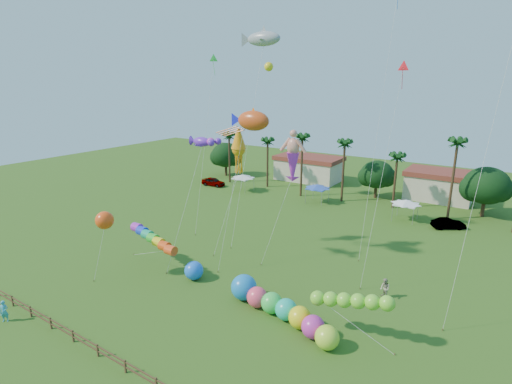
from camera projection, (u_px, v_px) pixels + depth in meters
The scene contains 21 objects.
ground at pixel (187, 328), 31.87m from camera, with size 160.00×160.00×0.00m, color #285116.
tree_line at pixel (391, 176), 64.14m from camera, with size 69.46×8.91×11.00m.
buildings_row at pixel (362, 177), 73.12m from camera, with size 35.00×7.00×4.00m.
tent_row at pixel (316, 187), 63.49m from camera, with size 31.00×4.00×0.60m.
fence at pixel (125, 365), 26.89m from camera, with size 36.12×0.12×1.00m.
car_a at pixel (213, 182), 74.84m from camera, with size 1.84×4.58×1.56m, color #4C4C54.
car_b at pixel (448, 224), 53.16m from camera, with size 1.48×4.25×1.40m, color #4C4C54.
spectator_a at pixel (4, 311), 32.57m from camera, with size 0.68×0.44×1.85m, color teal.
spectator_b at pixel (385, 289), 36.10m from camera, with size 0.92×0.72×1.89m, color #9C9982.
caterpillar_inflatable at pixel (278, 307), 33.11m from camera, with size 11.41×4.61×2.34m.
blue_ball at pixel (194, 270), 39.54m from camera, with size 1.88×1.88×1.88m, color #1B6CF8.
rainbow_tube at pixel (158, 246), 40.13m from camera, with size 9.56×2.77×3.53m.
green_worm at pixel (318, 298), 30.96m from camera, with size 9.14×3.61×3.50m.
orange_ball_kite at pixel (105, 220), 38.73m from camera, with size 1.90×2.58×6.90m.
merman_kite at pixel (293, 159), 43.29m from camera, with size 2.68×6.02×13.56m.
fish_kite at pixel (253, 121), 40.02m from camera, with size 5.56×5.88×16.33m.
shark_kite at pixel (264, 39), 45.74m from camera, with size 6.14×8.61×24.76m.
squid_kite at pixel (239, 149), 44.90m from camera, with size 1.99×5.21×14.05m.
lobster_kite at pixel (202, 142), 40.33m from camera, with size 3.60×5.71×13.83m.
delta_kite_red at pixel (402, 72), 34.31m from camera, with size 1.90×3.35×20.78m.
delta_kite_green at pixel (213, 63), 48.70m from camera, with size 1.01×4.93×22.24m.
Camera 1 is at (19.93, -20.08, 19.11)m, focal length 28.00 mm.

